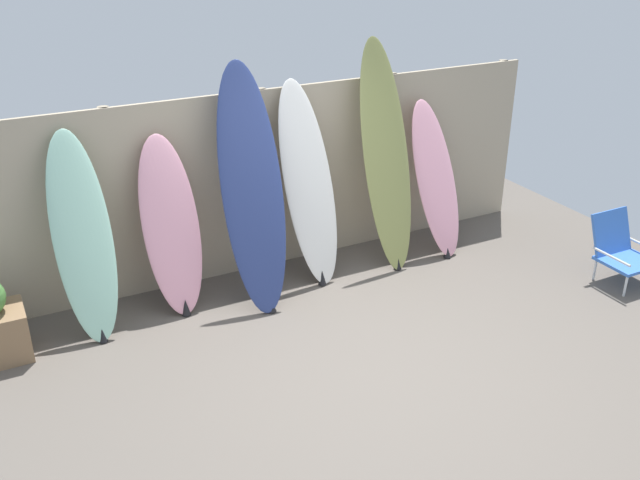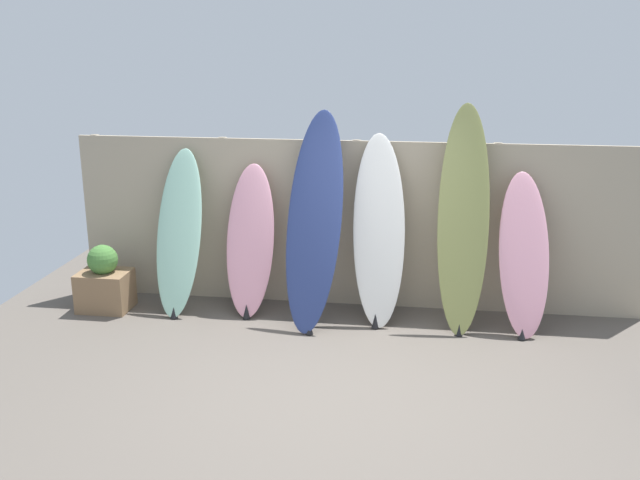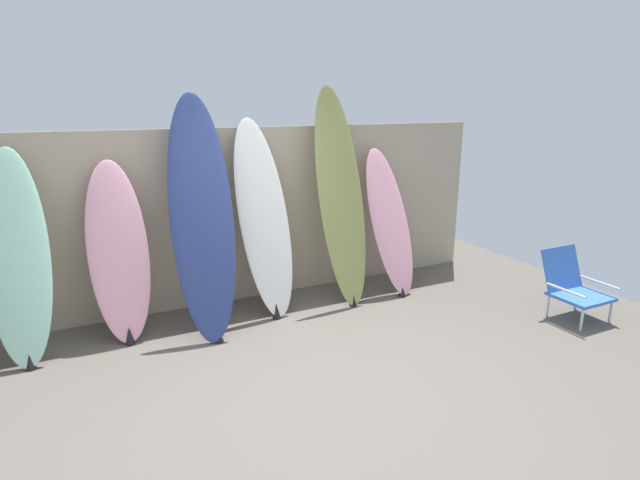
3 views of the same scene
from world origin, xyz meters
name	(u,v)px [view 1 (image 1 of 3)]	position (x,y,z in m)	size (l,w,h in m)	color
ground	(368,364)	(0.00, 0.00, 0.00)	(7.68, 7.68, 0.00)	#5B544C
fence_back	(265,181)	(0.00, 2.01, 0.90)	(6.08, 0.11, 1.80)	tan
surfboard_seafoam_0	(83,238)	(-1.82, 1.59, 0.84)	(0.50, 0.72, 1.71)	#9ED6BC
surfboard_pink_1	(171,227)	(-1.06, 1.63, 0.77)	(0.51, 0.59, 1.57)	pink
surfboard_navy_2	(252,189)	(-0.36, 1.45, 1.07)	(0.65, 0.92, 2.14)	navy
surfboard_white_3	(309,185)	(0.28, 1.61, 0.94)	(0.60, 0.73, 1.91)	white
surfboard_olive_4	(386,158)	(1.11, 1.57, 1.09)	(0.50, 0.71, 2.22)	olive
surfboard_pink_5	(436,179)	(1.71, 1.55, 0.77)	(0.57, 0.74, 1.56)	pink
beach_chair	(620,248)	(2.91, 0.14, 0.33)	(0.50, 0.55, 0.65)	silver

